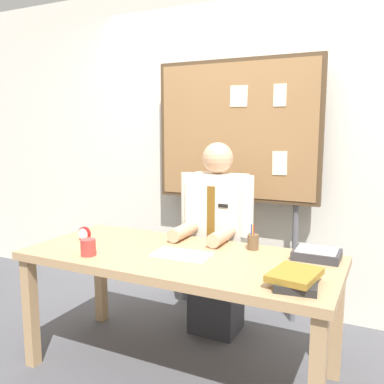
{
  "coord_description": "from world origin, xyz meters",
  "views": [
    {
      "loc": [
        1.11,
        -2.1,
        1.49
      ],
      "look_at": [
        0.0,
        0.18,
        1.1
      ],
      "focal_mm": 38.71,
      "sensor_mm": 36.0,
      "label": 1
    }
  ],
  "objects_px": {
    "desk": "(179,267)",
    "paper_tray": "(317,254)",
    "person": "(216,246)",
    "bulletin_board": "(236,135)",
    "coffee_mug": "(88,247)",
    "book_stack": "(296,279)",
    "pen_holder": "(253,242)",
    "open_notebook": "(182,255)",
    "desk_clock": "(84,234)"
  },
  "relations": [
    {
      "from": "book_stack",
      "to": "bulletin_board",
      "type": "bearing_deg",
      "value": 122.28
    },
    {
      "from": "person",
      "to": "bulletin_board",
      "type": "distance_m",
      "value": 0.88
    },
    {
      "from": "bulletin_board",
      "to": "book_stack",
      "type": "relative_size",
      "value": 6.82
    },
    {
      "from": "pen_holder",
      "to": "paper_tray",
      "type": "distance_m",
      "value": 0.39
    },
    {
      "from": "open_notebook",
      "to": "desk_clock",
      "type": "bearing_deg",
      "value": 178.83
    },
    {
      "from": "bulletin_board",
      "to": "book_stack",
      "type": "bearing_deg",
      "value": -57.72
    },
    {
      "from": "desk",
      "to": "open_notebook",
      "type": "height_order",
      "value": "open_notebook"
    },
    {
      "from": "person",
      "to": "pen_holder",
      "type": "xyz_separation_m",
      "value": [
        0.37,
        -0.29,
        0.15
      ]
    },
    {
      "from": "desk_clock",
      "to": "coffee_mug",
      "type": "bearing_deg",
      "value": -45.74
    },
    {
      "from": "open_notebook",
      "to": "desk_clock",
      "type": "xyz_separation_m",
      "value": [
        -0.74,
        0.02,
        0.03
      ]
    },
    {
      "from": "book_stack",
      "to": "coffee_mug",
      "type": "height_order",
      "value": "coffee_mug"
    },
    {
      "from": "open_notebook",
      "to": "paper_tray",
      "type": "bearing_deg",
      "value": 21.53
    },
    {
      "from": "pen_holder",
      "to": "bulletin_board",
      "type": "bearing_deg",
      "value": 118.57
    },
    {
      "from": "desk_clock",
      "to": "pen_holder",
      "type": "distance_m",
      "value": 1.12
    },
    {
      "from": "pen_holder",
      "to": "book_stack",
      "type": "bearing_deg",
      "value": -53.05
    },
    {
      "from": "book_stack",
      "to": "coffee_mug",
      "type": "distance_m",
      "value": 1.2
    },
    {
      "from": "desk",
      "to": "pen_holder",
      "type": "distance_m",
      "value": 0.48
    },
    {
      "from": "desk",
      "to": "person",
      "type": "relative_size",
      "value": 1.34
    },
    {
      "from": "desk",
      "to": "pen_holder",
      "type": "bearing_deg",
      "value": 37.69
    },
    {
      "from": "book_stack",
      "to": "open_notebook",
      "type": "xyz_separation_m",
      "value": [
        -0.71,
        0.18,
        -0.03
      ]
    },
    {
      "from": "desk_clock",
      "to": "paper_tray",
      "type": "bearing_deg",
      "value": 10.45
    },
    {
      "from": "desk_clock",
      "to": "paper_tray",
      "type": "distance_m",
      "value": 1.49
    },
    {
      "from": "desk",
      "to": "paper_tray",
      "type": "xyz_separation_m",
      "value": [
        0.75,
        0.27,
        0.11
      ]
    },
    {
      "from": "person",
      "to": "book_stack",
      "type": "distance_m",
      "value": 1.08
    },
    {
      "from": "book_stack",
      "to": "pen_holder",
      "type": "relative_size",
      "value": 1.85
    },
    {
      "from": "book_stack",
      "to": "pen_holder",
      "type": "bearing_deg",
      "value": 126.95
    },
    {
      "from": "desk",
      "to": "desk_clock",
      "type": "distance_m",
      "value": 0.73
    },
    {
      "from": "open_notebook",
      "to": "pen_holder",
      "type": "bearing_deg",
      "value": 41.87
    },
    {
      "from": "book_stack",
      "to": "person",
      "type": "bearing_deg",
      "value": 133.18
    },
    {
      "from": "open_notebook",
      "to": "desk_clock",
      "type": "distance_m",
      "value": 0.74
    },
    {
      "from": "book_stack",
      "to": "desk_clock",
      "type": "xyz_separation_m",
      "value": [
        -1.45,
        0.2,
        0.0
      ]
    },
    {
      "from": "desk",
      "to": "coffee_mug",
      "type": "distance_m",
      "value": 0.55
    },
    {
      "from": "coffee_mug",
      "to": "paper_tray",
      "type": "bearing_deg",
      "value": 23.24
    },
    {
      "from": "book_stack",
      "to": "open_notebook",
      "type": "bearing_deg",
      "value": 165.37
    },
    {
      "from": "person",
      "to": "book_stack",
      "type": "relative_size",
      "value": 4.72
    },
    {
      "from": "bulletin_board",
      "to": "paper_tray",
      "type": "relative_size",
      "value": 7.76
    },
    {
      "from": "pen_holder",
      "to": "open_notebook",
      "type": "bearing_deg",
      "value": -138.13
    },
    {
      "from": "pen_holder",
      "to": "paper_tray",
      "type": "bearing_deg",
      "value": -2.57
    },
    {
      "from": "book_stack",
      "to": "open_notebook",
      "type": "height_order",
      "value": "book_stack"
    },
    {
      "from": "desk",
      "to": "bulletin_board",
      "type": "xyz_separation_m",
      "value": [
        0.0,
        0.96,
        0.78
      ]
    },
    {
      "from": "paper_tray",
      "to": "open_notebook",
      "type": "bearing_deg",
      "value": -158.47
    },
    {
      "from": "person",
      "to": "desk_clock",
      "type": "relative_size",
      "value": 15.42
    },
    {
      "from": "book_stack",
      "to": "pen_holder",
      "type": "distance_m",
      "value": 0.61
    },
    {
      "from": "desk_clock",
      "to": "paper_tray",
      "type": "height_order",
      "value": "desk_clock"
    },
    {
      "from": "book_stack",
      "to": "paper_tray",
      "type": "distance_m",
      "value": 0.47
    },
    {
      "from": "desk_clock",
      "to": "pen_holder",
      "type": "xyz_separation_m",
      "value": [
        1.08,
        0.29,
        0.01
      ]
    },
    {
      "from": "person",
      "to": "pen_holder",
      "type": "height_order",
      "value": "person"
    },
    {
      "from": "person",
      "to": "book_stack",
      "type": "height_order",
      "value": "person"
    },
    {
      "from": "desk",
      "to": "open_notebook",
      "type": "bearing_deg",
      "value": -35.31
    },
    {
      "from": "person",
      "to": "book_stack",
      "type": "xyz_separation_m",
      "value": [
        0.73,
        -0.78,
        0.14
      ]
    }
  ]
}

